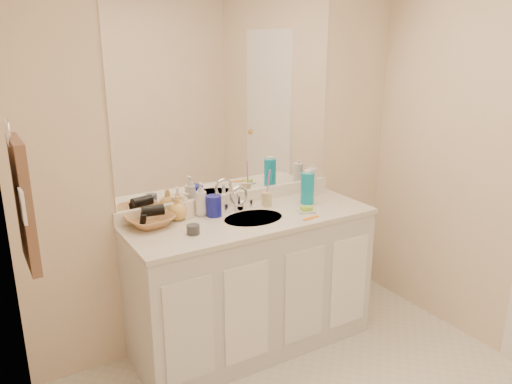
{
  "coord_description": "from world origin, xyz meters",
  "views": [
    {
      "loc": [
        -1.43,
        -1.41,
        1.91
      ],
      "look_at": [
        0.0,
        0.97,
        1.05
      ],
      "focal_mm": 35.0,
      "sensor_mm": 36.0,
      "label": 1
    }
  ],
  "objects": [
    {
      "name": "countertop",
      "position": [
        0.0,
        1.02,
        0.86
      ],
      "size": [
        1.52,
        0.57,
        0.03
      ],
      "primitive_type": "cube",
      "color": "beige",
      "rests_on": "vanity_cabinet"
    },
    {
      "name": "sink_basin",
      "position": [
        0.0,
        1.0,
        0.87
      ],
      "size": [
        0.37,
        0.37,
        0.02
      ],
      "primitive_type": "cylinder",
      "color": "beige",
      "rests_on": "countertop"
    },
    {
      "name": "soap_dish",
      "position": [
        0.33,
        0.92,
        0.89
      ],
      "size": [
        0.12,
        0.11,
        0.01
      ],
      "primitive_type": "cube",
      "rotation": [
        0.0,
        0.0,
        -0.32
      ],
      "color": "silver",
      "rests_on": "countertop"
    },
    {
      "name": "faucet",
      "position": [
        0.0,
        1.18,
        0.94
      ],
      "size": [
        0.02,
        0.02,
        0.11
      ],
      "primitive_type": "cylinder",
      "color": "silver",
      "rests_on": "countertop"
    },
    {
      "name": "wall_back",
      "position": [
        0.0,
        1.3,
        1.2
      ],
      "size": [
        2.6,
        0.02,
        2.4
      ],
      "primitive_type": "cube",
      "color": "beige",
      "rests_on": "floor"
    },
    {
      "name": "green_soap",
      "position": [
        0.33,
        0.92,
        0.9
      ],
      "size": [
        0.07,
        0.06,
        0.02
      ],
      "primitive_type": "cube",
      "rotation": [
        0.0,
        0.0,
        -0.18
      ],
      "color": "#97D934",
      "rests_on": "soap_dish"
    },
    {
      "name": "soap_bottle_white",
      "position": [
        -0.25,
        1.21,
        0.98
      ],
      "size": [
        0.09,
        0.09,
        0.21
      ],
      "primitive_type": "imported",
      "rotation": [
        0.0,
        0.0,
        -0.11
      ],
      "color": "silver",
      "rests_on": "countertop"
    },
    {
      "name": "toothbrush",
      "position": [
        0.2,
        1.16,
        1.03
      ],
      "size": [
        0.02,
        0.04,
        0.18
      ],
      "primitive_type": "cylinder",
      "rotation": [
        0.14,
        0.0,
        0.33
      ],
      "color": "#FF43BB",
      "rests_on": "tan_cup"
    },
    {
      "name": "soap_bottle_cream",
      "position": [
        -0.34,
        1.23,
        0.96
      ],
      "size": [
        0.09,
        0.09,
        0.15
      ],
      "primitive_type": "imported",
      "rotation": [
        0.0,
        0.0,
        0.3
      ],
      "color": "#FFE9CF",
      "rests_on": "countertop"
    },
    {
      "name": "clear_pump_bottle",
      "position": [
        0.59,
        1.21,
        0.97
      ],
      "size": [
        0.08,
        0.08,
        0.18
      ],
      "primitive_type": "cylinder",
      "rotation": [
        0.0,
        0.0,
        -0.15
      ],
      "color": "silver",
      "rests_on": "countertop"
    },
    {
      "name": "hand_towel",
      "position": [
        -1.25,
        0.77,
        1.25
      ],
      "size": [
        0.04,
        0.32,
        0.55
      ],
      "primitive_type": "cube",
      "color": "brown",
      "rests_on": "towel_ring"
    },
    {
      "name": "blue_mug",
      "position": [
        -0.19,
        1.16,
        0.94
      ],
      "size": [
        0.11,
        0.11,
        0.13
      ],
      "primitive_type": "cylinder",
      "rotation": [
        0.0,
        0.0,
        0.25
      ],
      "color": "#151A93",
      "rests_on": "countertop"
    },
    {
      "name": "vanity_cabinet",
      "position": [
        0.0,
        1.02,
        0.42
      ],
      "size": [
        1.5,
        0.55,
        0.85
      ],
      "primitive_type": "cube",
      "color": "silver",
      "rests_on": "floor"
    },
    {
      "name": "wall_left",
      "position": [
        -1.3,
        0.0,
        1.2
      ],
      "size": [
        0.02,
        2.6,
        2.4
      ],
      "primitive_type": "cube",
      "color": "beige",
      "rests_on": "floor"
    },
    {
      "name": "backsplash",
      "position": [
        0.0,
        1.29,
        0.92
      ],
      "size": [
        1.52,
        0.03,
        0.08
      ],
      "primitive_type": "cube",
      "color": "white",
      "rests_on": "countertop"
    },
    {
      "name": "mirror",
      "position": [
        0.0,
        1.29,
        1.56
      ],
      "size": [
        1.48,
        0.01,
        1.2
      ],
      "primitive_type": "cube",
      "color": "white",
      "rests_on": "wall_back"
    },
    {
      "name": "soap_bottle_yellow",
      "position": [
        -0.4,
        1.21,
        0.95
      ],
      "size": [
        0.15,
        0.15,
        0.14
      ],
      "primitive_type": "imported",
      "rotation": [
        0.0,
        0.0,
        -0.36
      ],
      "color": "#DEAD56",
      "rests_on": "countertop"
    },
    {
      "name": "hair_dryer",
      "position": [
        -0.56,
        1.19,
        0.97
      ],
      "size": [
        0.14,
        0.09,
        0.06
      ],
      "primitive_type": "cylinder",
      "rotation": [
        0.0,
        1.57,
        -0.19
      ],
      "color": "black",
      "rests_on": "wicker_basket"
    },
    {
      "name": "tan_cup",
      "position": [
        0.19,
        1.16,
        0.92
      ],
      "size": [
        0.07,
        0.07,
        0.09
      ],
      "primitive_type": "cylinder",
      "rotation": [
        0.0,
        0.0,
        0.09
      ],
      "color": "beige",
      "rests_on": "countertop"
    },
    {
      "name": "orange_comb",
      "position": [
        0.29,
        0.82,
        0.88
      ],
      "size": [
        0.12,
        0.04,
        0.0
      ],
      "primitive_type": "cube",
      "rotation": [
        0.0,
        0.0,
        0.16
      ],
      "color": "orange",
      "rests_on": "countertop"
    },
    {
      "name": "wicker_basket",
      "position": [
        -0.58,
        1.19,
        0.91
      ],
      "size": [
        0.3,
        0.3,
        0.06
      ],
      "primitive_type": "imported",
      "rotation": [
        0.0,
        0.0,
        0.17
      ],
      "color": "#AE7746",
      "rests_on": "countertop"
    },
    {
      "name": "towel_ring",
      "position": [
        -1.27,
        0.77,
        1.55
      ],
      "size": [
        0.01,
        0.11,
        0.11
      ],
      "primitive_type": "torus",
      "rotation": [
        0.0,
        1.57,
        0.0
      ],
      "color": "silver",
      "rests_on": "wall_left"
    },
    {
      "name": "switch_plate",
      "position": [
        -1.27,
        0.57,
        1.3
      ],
      "size": [
        0.01,
        0.08,
        0.13
      ],
      "primitive_type": "cube",
      "color": "white",
      "rests_on": "wall_left"
    },
    {
      "name": "mouthwash_bottle",
      "position": [
        0.44,
        1.06,
        0.98
      ],
      "size": [
        0.11,
        0.11,
        0.21
      ],
      "primitive_type": "cylinder",
      "rotation": [
        0.0,
        0.0,
        -0.31
      ],
      "color": "#0E90B2",
      "rests_on": "countertop"
    },
    {
      "name": "dark_jar",
      "position": [
        -0.41,
        0.96,
        0.91
      ],
      "size": [
        0.08,
        0.08,
        0.05
      ],
      "primitive_type": "cylinder",
      "rotation": [
        0.0,
        0.0,
        -0.09
      ],
      "color": "#36373D",
      "rests_on": "countertop"
    }
  ]
}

